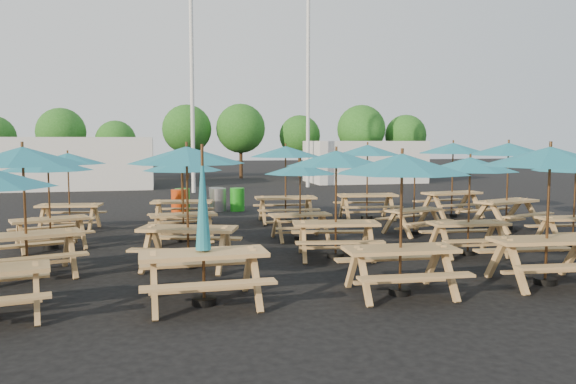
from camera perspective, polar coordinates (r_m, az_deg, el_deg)
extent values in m
plane|color=black|center=(15.22, 1.28, -4.63)|extent=(120.00, 120.00, 0.00)
cube|color=tan|center=(11.81, -25.07, -4.00)|extent=(2.11, 1.32, 0.07)
cube|color=tan|center=(11.16, -24.66, -6.16)|extent=(1.96, 0.85, 0.04)
cube|color=tan|center=(12.57, -25.32, -4.94)|extent=(1.96, 0.85, 0.04)
cylinder|color=black|center=(11.95, -24.93, -7.58)|extent=(0.39, 0.39, 0.11)
cylinder|color=brown|center=(11.75, -25.15, -1.84)|extent=(0.05, 0.05, 2.52)
cone|color=teal|center=(11.68, -25.36, 3.34)|extent=(2.97, 2.97, 0.35)
cube|color=tan|center=(14.70, -23.02, -2.57)|extent=(1.87, 1.23, 0.06)
cube|color=tan|center=(14.11, -22.54, -4.01)|extent=(1.72, 0.82, 0.04)
cube|color=tan|center=(15.36, -23.39, -3.32)|extent=(1.72, 0.82, 0.04)
cylinder|color=black|center=(14.80, -22.93, -5.14)|extent=(0.35, 0.35, 0.10)
cylinder|color=brown|center=(14.65, -23.08, -1.03)|extent=(0.04, 0.04, 2.23)
cone|color=teal|center=(14.59, -23.21, 2.64)|extent=(2.69, 2.69, 0.31)
cube|color=tan|center=(17.52, -21.32, -1.27)|extent=(1.86, 0.94, 0.06)
cube|color=tan|center=(16.93, -21.92, -2.48)|extent=(1.80, 0.50, 0.04)
cube|color=tan|center=(18.17, -20.71, -1.94)|extent=(1.80, 0.50, 0.04)
cylinder|color=black|center=(17.61, -21.25, -3.48)|extent=(0.36, 0.36, 0.10)
cylinder|color=brown|center=(17.48, -21.37, 0.05)|extent=(0.04, 0.04, 2.27)
cone|color=teal|center=(17.43, -21.47, 3.19)|extent=(2.43, 2.43, 0.32)
cube|color=tan|center=(9.03, -8.58, -6.22)|extent=(2.02, 0.84, 0.07)
cube|color=tan|center=(8.39, -8.00, -9.35)|extent=(2.00, 0.34, 0.04)
cube|color=tan|center=(9.80, -9.02, -7.23)|extent=(2.00, 0.34, 0.04)
cylinder|color=black|center=(9.21, -8.52, -10.89)|extent=(0.40, 0.40, 0.11)
cylinder|color=brown|center=(8.95, -8.62, -3.36)|extent=(0.05, 0.05, 2.55)
cone|color=teal|center=(8.89, -8.66, -0.53)|extent=(0.24, 0.24, 1.66)
cube|color=tan|center=(11.68, -10.14, -3.70)|extent=(2.11, 1.35, 0.07)
cube|color=tan|center=(11.05, -11.11, -5.89)|extent=(1.95, 0.88, 0.04)
cube|color=tan|center=(12.41, -9.22, -4.64)|extent=(1.95, 0.88, 0.04)
cylinder|color=black|center=(11.81, -10.08, -7.31)|extent=(0.39, 0.39, 0.11)
cylinder|color=brown|center=(11.61, -10.17, -1.52)|extent=(0.05, 0.05, 2.51)
cone|color=teal|center=(11.54, -10.26, 3.72)|extent=(3.00, 3.00, 0.35)
cube|color=tan|center=(14.79, -10.59, -2.28)|extent=(1.74, 0.80, 0.06)
cube|color=tan|center=(14.22, -10.26, -3.68)|extent=(1.70, 0.38, 0.04)
cube|color=tan|center=(15.44, -10.87, -3.00)|extent=(1.70, 0.38, 0.04)
cylinder|color=black|center=(14.89, -10.55, -4.75)|extent=(0.34, 0.34, 0.09)
cylinder|color=brown|center=(14.75, -10.62, -0.80)|extent=(0.04, 0.04, 2.16)
cone|color=teal|center=(14.68, -10.68, 2.73)|extent=(2.20, 2.20, 0.30)
cube|color=tan|center=(17.39, -10.71, -0.98)|extent=(1.92, 1.00, 0.06)
cube|color=tan|center=(16.76, -10.98, -2.23)|extent=(1.85, 0.55, 0.04)
cube|color=tan|center=(18.08, -10.43, -1.68)|extent=(1.85, 0.55, 0.04)
cylinder|color=black|center=(17.48, -10.67, -3.27)|extent=(0.37, 0.37, 0.10)
cylinder|color=brown|center=(17.35, -10.73, 0.39)|extent=(0.04, 0.04, 2.34)
cone|color=teal|center=(17.30, -10.79, 3.65)|extent=(2.54, 2.54, 0.33)
cube|color=tan|center=(9.70, 11.35, -5.72)|extent=(1.93, 0.84, 0.06)
cube|color=tan|center=(9.14, 12.91, -8.38)|extent=(1.90, 0.37, 0.04)
cube|color=tan|center=(10.40, 9.93, -6.68)|extent=(1.90, 0.37, 0.04)
cylinder|color=black|center=(9.87, 11.28, -9.86)|extent=(0.38, 0.38, 0.10)
cylinder|color=brown|center=(9.63, 11.40, -3.21)|extent=(0.05, 0.05, 2.41)
cone|color=teal|center=(9.54, 11.51, 2.86)|extent=(2.40, 2.40, 0.34)
cube|color=tan|center=(12.51, 4.87, -3.19)|extent=(1.99, 1.05, 0.06)
cube|color=tan|center=(11.89, 5.33, -5.13)|extent=(1.90, 0.58, 0.04)
cube|color=tan|center=(13.24, 4.44, -4.06)|extent=(1.90, 0.58, 0.04)
cylinder|color=black|center=(12.64, 4.85, -6.44)|extent=(0.38, 0.38, 0.10)
cylinder|color=brown|center=(12.46, 4.89, -1.23)|extent=(0.05, 0.05, 2.41)
cone|color=teal|center=(12.39, 4.92, 3.45)|extent=(2.63, 2.63, 0.34)
cube|color=tan|center=(14.84, 1.24, -2.32)|extent=(1.61, 0.67, 0.05)
cube|color=tan|center=(14.32, 1.89, -3.64)|extent=(1.60, 0.28, 0.04)
cube|color=tan|center=(15.43, 0.63, -2.99)|extent=(1.60, 0.28, 0.04)
cylinder|color=black|center=(14.93, 1.23, -4.65)|extent=(0.32, 0.32, 0.09)
cylinder|color=brown|center=(14.79, 1.24, -0.93)|extent=(0.04, 0.04, 2.04)
cone|color=teal|center=(14.73, 1.25, 2.40)|extent=(1.99, 1.99, 0.28)
cube|color=tan|center=(17.93, -0.25, -0.58)|extent=(1.97, 0.88, 0.06)
cube|color=tan|center=(17.28, 0.12, -1.84)|extent=(1.94, 0.40, 0.04)
cube|color=tan|center=(18.66, -0.58, -1.31)|extent=(1.94, 0.40, 0.04)
cylinder|color=black|center=(18.02, -0.24, -2.91)|extent=(0.38, 0.38, 0.11)
cylinder|color=brown|center=(17.90, -0.25, 0.81)|extent=(0.05, 0.05, 2.46)
cone|color=teal|center=(17.85, -0.25, 4.13)|extent=(2.47, 2.47, 0.34)
cube|color=tan|center=(11.21, 24.80, -4.46)|extent=(2.03, 0.93, 0.07)
cube|color=tan|center=(10.68, 26.86, -6.74)|extent=(1.99, 0.43, 0.04)
cube|color=tan|center=(11.86, 22.82, -5.43)|extent=(1.99, 0.43, 0.04)
cylinder|color=black|center=(11.35, 24.65, -8.23)|extent=(0.39, 0.39, 0.11)
cylinder|color=brown|center=(11.14, 24.88, -2.17)|extent=(0.05, 0.05, 2.52)
cone|color=teal|center=(11.07, 25.09, 3.30)|extent=(2.57, 2.57, 0.35)
cube|color=tan|center=(13.46, 17.86, -3.05)|extent=(1.80, 0.79, 0.06)
cube|color=tan|center=(12.94, 19.14, -4.68)|extent=(1.78, 0.35, 0.04)
cube|color=tan|center=(14.08, 16.62, -3.83)|extent=(1.78, 0.35, 0.04)
cylinder|color=black|center=(13.57, 17.78, -5.87)|extent=(0.35, 0.35, 0.10)
cylinder|color=brown|center=(13.41, 17.91, -1.35)|extent=(0.04, 0.04, 2.25)
cone|color=teal|center=(13.34, 18.02, 2.71)|extent=(2.25, 2.25, 0.31)
cube|color=tan|center=(16.07, 12.68, -1.81)|extent=(1.76, 1.15, 0.05)
cube|color=tan|center=(15.69, 14.23, -2.98)|extent=(1.62, 0.77, 0.04)
cube|color=tan|center=(16.52, 11.18, -2.51)|extent=(1.62, 0.77, 0.04)
cylinder|color=black|center=(16.15, 12.64, -4.02)|extent=(0.33, 0.33, 0.09)
cylinder|color=brown|center=(16.03, 12.71, -0.48)|extent=(0.04, 0.04, 2.09)
cone|color=teal|center=(15.96, 12.77, 2.67)|extent=(2.52, 2.52, 0.29)
cube|color=tan|center=(18.83, 8.03, -0.32)|extent=(2.03, 0.97, 0.07)
cube|color=tan|center=(18.17, 8.59, -1.52)|extent=(1.97, 0.48, 0.04)
cube|color=tan|center=(19.55, 7.48, -1.04)|extent=(1.97, 0.48, 0.04)
cylinder|color=black|center=(18.91, 8.00, -2.58)|extent=(0.39, 0.39, 0.11)
cylinder|color=brown|center=(18.79, 8.04, 1.03)|extent=(0.05, 0.05, 2.50)
cone|color=teal|center=(18.74, 8.08, 4.25)|extent=(2.60, 2.60, 0.35)
cube|color=tan|center=(15.51, 27.03, -2.38)|extent=(1.77, 0.81, 0.06)
cube|color=tan|center=(16.05, 25.70, -3.08)|extent=(1.73, 0.39, 0.04)
cylinder|color=black|center=(15.60, 26.93, -4.78)|extent=(0.34, 0.34, 0.10)
cylinder|color=brown|center=(15.46, 27.09, -0.95)|extent=(0.04, 0.04, 2.19)
cone|color=teal|center=(15.40, 27.23, 2.47)|extent=(2.24, 2.24, 0.30)
cube|color=tan|center=(17.73, 21.33, -0.90)|extent=(2.15, 1.39, 0.07)
cube|color=tan|center=(17.34, 23.25, -2.17)|extent=(1.99, 0.92, 0.04)
cube|color=tan|center=(18.21, 19.44, -1.71)|extent=(1.99, 0.92, 0.04)
cylinder|color=black|center=(17.82, 21.25, -3.36)|extent=(0.40, 0.40, 0.11)
cylinder|color=brown|center=(17.69, 21.38, 0.58)|extent=(0.05, 0.05, 2.57)
cone|color=teal|center=(17.64, 21.50, 4.08)|extent=(3.08, 3.08, 0.36)
cube|color=tan|center=(19.99, 16.32, -0.10)|extent=(2.09, 1.07, 0.07)
cube|color=tan|center=(19.45, 17.62, -1.23)|extent=(2.02, 0.57, 0.04)
cube|color=tan|center=(20.60, 15.05, -0.82)|extent=(2.02, 0.57, 0.04)
cylinder|color=black|center=(20.08, 16.26, -2.28)|extent=(0.40, 0.40, 0.11)
cylinder|color=brown|center=(19.96, 16.35, 1.20)|extent=(0.05, 0.05, 2.56)
cone|color=teal|center=(19.91, 16.43, 4.30)|extent=(2.74, 2.74, 0.36)
cylinder|color=#C3370B|center=(20.60, -11.05, -0.94)|extent=(0.53, 0.53, 0.86)
cylinder|color=#1C8D19|center=(21.03, -10.67, -0.81)|extent=(0.53, 0.53, 0.86)
cylinder|color=gray|center=(20.95, -7.02, -0.78)|extent=(0.53, 0.53, 0.86)
cylinder|color=gray|center=(21.23, -7.30, -0.71)|extent=(0.53, 0.53, 0.86)
cylinder|color=#1C8D19|center=(20.96, -5.17, -0.76)|extent=(0.53, 0.53, 0.86)
cylinder|color=silver|center=(28.78, -9.74, 11.92)|extent=(0.20, 0.20, 12.00)
cylinder|color=silver|center=(31.80, 2.05, 11.34)|extent=(0.20, 0.20, 12.00)
cube|color=silver|center=(32.84, -20.55, 2.78)|extent=(8.00, 4.00, 2.80)
cube|color=silver|center=(35.88, 7.74, 3.08)|extent=(7.00, 4.00, 2.60)
cylinder|color=#382314|center=(38.94, -21.95, 2.58)|extent=(0.24, 0.24, 2.14)
sphere|color=#1E5919|center=(38.91, -22.06, 5.65)|extent=(3.11, 3.11, 3.11)
cylinder|color=#382314|center=(38.32, -17.04, 2.42)|extent=(0.24, 0.24, 1.78)
sphere|color=#1E5919|center=(38.28, -17.11, 5.03)|extent=(2.59, 2.59, 2.59)
cylinder|color=#382314|center=(39.32, -10.18, 3.02)|extent=(0.24, 0.24, 2.31)
sphere|color=#1E5919|center=(39.31, -10.23, 6.31)|extent=(3.36, 3.36, 3.36)
cylinder|color=#382314|center=(39.22, -4.80, 3.10)|extent=(0.24, 0.24, 2.35)
sphere|color=#1E5919|center=(39.20, -4.83, 6.45)|extent=(3.41, 3.41, 3.41)
cylinder|color=#382314|center=(40.48, 1.19, 2.95)|extent=(0.24, 0.24, 2.02)
sphere|color=#1E5919|center=(40.45, 1.20, 5.75)|extent=(2.94, 2.94, 2.94)
cylinder|color=#382314|center=(39.97, 7.41, 3.10)|extent=(0.24, 0.24, 2.32)
sphere|color=#1E5919|center=(39.95, 7.45, 6.36)|extent=(3.38, 3.38, 3.38)
cylinder|color=#382314|center=(41.30, 11.82, 2.90)|extent=(0.24, 0.24, 2.03)
sphere|color=#1E5919|center=(41.27, 11.87, 5.65)|extent=(2.95, 2.95, 2.95)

